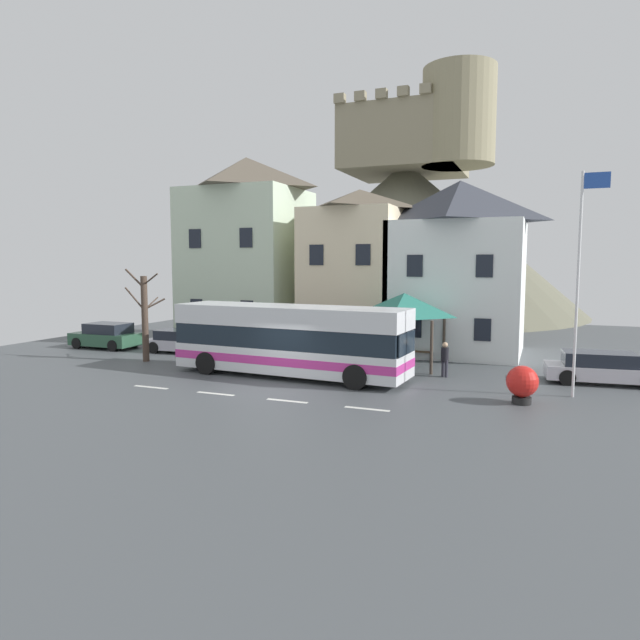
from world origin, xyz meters
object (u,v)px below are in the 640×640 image
(townhouse_01, at_px, (359,269))
(flagpole, at_px, (581,270))
(bus_shelter, at_px, (404,305))
(parked_car_00, at_px, (602,368))
(pedestrian_00, at_px, (396,357))
(bare_tree_00, at_px, (145,316))
(townhouse_00, at_px, (247,250))
(harbour_buoy, at_px, (522,383))
(hilltop_castle, at_px, (405,233))
(pedestrian_01, at_px, (445,357))
(parked_car_01, at_px, (107,336))
(public_bench, at_px, (418,350))
(townhouse_02, at_px, (458,268))
(transit_bus, at_px, (290,341))
(parked_car_02, at_px, (183,341))

(townhouse_01, distance_m, flagpole, 14.57)
(bus_shelter, distance_m, parked_car_00, 8.90)
(pedestrian_00, xyz_separation_m, bare_tree_00, (-12.53, -1.40, 1.48))
(townhouse_00, bearing_deg, flagpole, -25.46)
(townhouse_00, height_order, harbour_buoy, townhouse_00)
(townhouse_01, height_order, harbour_buoy, townhouse_01)
(parked_car_00, bearing_deg, hilltop_castle, 112.20)
(bus_shelter, xyz_separation_m, bare_tree_00, (-12.34, -3.66, -0.66))
(townhouse_01, distance_m, hilltop_castle, 23.05)
(pedestrian_01, bearing_deg, parked_car_01, 176.79)
(townhouse_01, distance_m, harbour_buoy, 15.01)
(public_bench, bearing_deg, bus_shelter, -99.16)
(hilltop_castle, height_order, harbour_buoy, hilltop_castle)
(hilltop_castle, distance_m, parked_car_01, 31.57)
(townhouse_02, distance_m, public_bench, 5.48)
(townhouse_02, xyz_separation_m, transit_bus, (-5.81, -9.45, -3.12))
(hilltop_castle, distance_m, transit_bus, 32.94)
(parked_car_01, height_order, harbour_buoy, parked_car_01)
(townhouse_02, bearing_deg, bus_shelter, -109.33)
(pedestrian_01, bearing_deg, transit_bus, -159.64)
(transit_bus, distance_m, parked_car_02, 9.10)
(parked_car_01, bearing_deg, pedestrian_01, 177.02)
(transit_bus, height_order, parked_car_01, transit_bus)
(bus_shelter, bearing_deg, bare_tree_00, -163.49)
(townhouse_00, distance_m, harbour_buoy, 20.55)
(townhouse_00, xyz_separation_m, harbour_buoy, (16.86, -10.66, -4.96))
(bus_shelter, xyz_separation_m, parked_car_00, (8.55, -0.95, -2.29))
(townhouse_02, bearing_deg, parked_car_00, -41.84)
(harbour_buoy, bearing_deg, parked_car_00, 58.33)
(townhouse_01, height_order, townhouse_02, townhouse_02)
(townhouse_01, bearing_deg, townhouse_02, -1.09)
(parked_car_02, bearing_deg, transit_bus, -26.69)
(public_bench, bearing_deg, parked_car_02, -168.55)
(hilltop_castle, bearing_deg, townhouse_01, -83.47)
(townhouse_01, height_order, pedestrian_01, townhouse_01)
(parked_car_00, bearing_deg, bus_shelter, 168.23)
(bus_shelter, height_order, harbour_buoy, bus_shelter)
(townhouse_00, distance_m, parked_car_01, 9.83)
(public_bench, distance_m, flagpole, 10.11)
(townhouse_01, relative_size, parked_car_00, 1.96)
(parked_car_00, bearing_deg, flagpole, -116.48)
(townhouse_00, xyz_separation_m, bus_shelter, (11.25, -4.94, -2.78))
(parked_car_02, distance_m, pedestrian_01, 14.65)
(bare_tree_00, bearing_deg, parked_car_02, 88.83)
(parked_car_01, bearing_deg, harbour_buoy, 168.40)
(parked_car_01, bearing_deg, parked_car_00, -179.87)
(transit_bus, bearing_deg, townhouse_01, 93.24)
(townhouse_00, distance_m, parked_car_00, 21.27)
(hilltop_castle, distance_m, bus_shelter, 29.06)
(pedestrian_00, relative_size, public_bench, 0.95)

